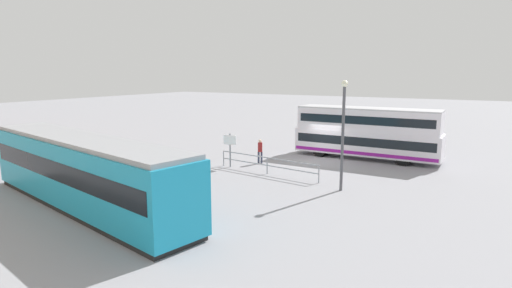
{
  "coord_description": "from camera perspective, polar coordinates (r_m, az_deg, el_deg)",
  "views": [
    {
      "loc": [
        -10.84,
        27.82,
        6.39
      ],
      "look_at": [
        2.03,
        5.8,
        1.92
      ],
      "focal_mm": 28.72,
      "sensor_mm": 36.0,
      "label": 1
    }
  ],
  "objects": [
    {
      "name": "double_decker_bus",
      "position": [
        31.59,
        15.18,
        1.51
      ],
      "size": [
        10.57,
        2.58,
        3.82
      ],
      "color": "silver",
      "rests_on": "ground"
    },
    {
      "name": "pedestrian_railing",
      "position": [
        26.08,
        1.57,
        -2.58
      ],
      "size": [
        7.45,
        0.97,
        1.08
      ],
      "color": "gray",
      "rests_on": "ground"
    },
    {
      "name": "info_sign",
      "position": [
        27.84,
        -3.65,
        -0.06
      ],
      "size": [
        0.92,
        0.17,
        2.31
      ],
      "color": "slate",
      "rests_on": "ground"
    },
    {
      "name": "tram_yellow",
      "position": [
        21.14,
        -22.92,
        -3.51
      ],
      "size": [
        15.36,
        5.52,
        3.39
      ],
      "color": "teal",
      "rests_on": "ground"
    },
    {
      "name": "ground_plane",
      "position": [
        30.54,
        8.81,
        -2.26
      ],
      "size": [
        160.0,
        160.0,
        0.0
      ],
      "primitive_type": "plane",
      "color": "gray"
    },
    {
      "name": "pedestrian_near_railing",
      "position": [
        28.98,
        0.57,
        -0.78
      ],
      "size": [
        0.45,
        0.45,
        1.73
      ],
      "color": "#33384C",
      "rests_on": "ground"
    },
    {
      "name": "street_lamp",
      "position": [
        22.38,
        12.04,
        2.44
      ],
      "size": [
        0.36,
        0.36,
        5.99
      ],
      "color": "#4C4C51",
      "rests_on": "ground"
    }
  ]
}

